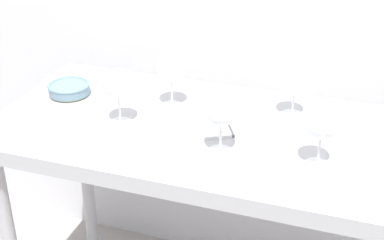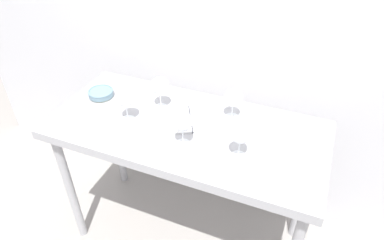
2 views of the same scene
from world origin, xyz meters
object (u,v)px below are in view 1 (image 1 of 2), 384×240
tasting_bowl (69,88)px  wine_glass_far_left (171,69)px  wine_glass_far_right (295,81)px  wine_glass_near_center (221,111)px  wine_glass_near_right (322,124)px  wine_glass_near_left (118,85)px  tasting_sheet_upper (366,131)px  open_notebook (224,119)px

tasting_bowl → wine_glass_far_left: bearing=5.3°
wine_glass_far_right → tasting_bowl: size_ratio=1.17×
wine_glass_near_center → wine_glass_near_right: bearing=3.5°
wine_glass_near_left → wine_glass_far_right: wine_glass_near_left is taller
wine_glass_far_left → tasting_sheet_upper: wine_glass_far_left is taller
open_notebook → tasting_sheet_upper: bearing=-19.2°
wine_glass_near_center → tasting_bowl: wine_glass_near_center is taller
wine_glass_far_right → tasting_bowl: bearing=-173.4°
wine_glass_far_left → wine_glass_near_center: bearing=-45.5°
wine_glass_far_left → tasting_sheet_upper: (0.61, 0.02, -0.13)m
wine_glass_far_left → open_notebook: wine_glass_far_left is taller
wine_glass_near_center → wine_glass_far_right: 0.33m
wine_glass_near_center → wine_glass_near_left: wine_glass_near_left is taller
wine_glass_near_left → tasting_sheet_upper: (0.72, 0.19, -0.13)m
tasting_sheet_upper → tasting_bowl: 0.98m
wine_glass_near_right → tasting_bowl: bearing=167.8°
wine_glass_near_left → open_notebook: bearing=22.9°
wine_glass_far_left → open_notebook: size_ratio=0.47×
wine_glass_near_center → tasting_sheet_upper: size_ratio=0.64×
wine_glass_near_right → wine_glass_near_center: bearing=-176.5°
wine_glass_near_right → tasting_sheet_upper: wine_glass_near_right is taller
wine_glass_near_left → wine_glass_far_right: (0.49, 0.22, -0.01)m
wine_glass_near_right → wine_glass_near_center: 0.27m
wine_glass_near_right → tasting_sheet_upper: (0.12, 0.24, -0.12)m
wine_glass_near_right → wine_glass_near_center: wine_glass_near_center is taller
wine_glass_far_right → open_notebook: bearing=-153.4°
wine_glass_near_left → tasting_sheet_upper: bearing=14.7°
wine_glass_near_right → wine_glass_far_left: (-0.50, 0.22, 0.00)m
wine_glass_near_right → wine_glass_far_left: bearing=156.2°
wine_glass_near_center → open_notebook: (-0.04, 0.19, -0.12)m
wine_glass_far_left → open_notebook: (0.19, -0.04, -0.13)m
wine_glass_near_right → tasting_bowl: 0.89m
wine_glass_near_right → wine_glass_near_left: 0.61m
wine_glass_near_left → open_notebook: wine_glass_near_left is taller
wine_glass_near_left → wine_glass_far_right: 0.54m
wine_glass_near_left → wine_glass_far_left: bearing=57.8°
wine_glass_near_right → tasting_bowl: (-0.86, 0.19, -0.10)m
wine_glass_far_left → wine_glass_far_right: size_ratio=1.08×
open_notebook → tasting_bowl: 0.55m
wine_glass_near_right → wine_glass_far_right: (-0.11, 0.27, -0.01)m
wine_glass_near_left → tasting_bowl: 0.31m
wine_glass_far_left → wine_glass_near_left: size_ratio=1.00×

